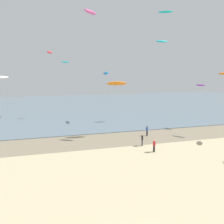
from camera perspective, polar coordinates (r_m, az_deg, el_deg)
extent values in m
cube|color=gray|center=(37.37, -8.44, -7.11)|extent=(120.00, 8.01, 0.01)
cube|color=slate|center=(75.42, -12.47, 1.24)|extent=(160.00, 70.00, 0.10)
cylinder|color=#383842|center=(35.68, 7.09, -7.15)|extent=(0.16, 0.16, 0.88)
cylinder|color=#383842|center=(35.47, 7.14, -7.25)|extent=(0.16, 0.16, 0.88)
cube|color=black|center=(35.37, 7.14, -6.05)|extent=(0.30, 0.40, 0.60)
sphere|color=tan|center=(35.26, 7.16, -5.40)|extent=(0.22, 0.22, 0.22)
cylinder|color=black|center=(35.61, 7.08, -6.03)|extent=(0.09, 0.09, 0.52)
cylinder|color=black|center=(35.15, 7.20, -6.24)|extent=(0.09, 0.09, 0.52)
cylinder|color=#232328|center=(41.14, 8.32, -4.92)|extent=(0.16, 0.16, 0.88)
cylinder|color=#232328|center=(40.95, 8.18, -4.99)|extent=(0.16, 0.16, 0.88)
cube|color=#2D4CA5|center=(40.87, 8.27, -3.95)|extent=(0.42, 0.40, 0.60)
sphere|color=brown|center=(40.78, 8.29, -3.38)|extent=(0.22, 0.22, 0.22)
cylinder|color=#2D4CA5|center=(41.09, 8.42, -3.95)|extent=(0.09, 0.09, 0.52)
cylinder|color=#2D4CA5|center=(40.67, 8.12, -4.08)|extent=(0.09, 0.09, 0.52)
cylinder|color=#232328|center=(33.28, 9.78, -8.45)|extent=(0.16, 0.16, 0.88)
cylinder|color=#232328|center=(33.10, 9.96, -8.56)|extent=(0.16, 0.16, 0.88)
cube|color=red|center=(32.97, 9.91, -7.28)|extent=(0.23, 0.37, 0.60)
sphere|color=beige|center=(32.85, 9.93, -6.58)|extent=(0.22, 0.22, 0.22)
cylinder|color=red|center=(33.19, 9.71, -7.26)|extent=(0.09, 0.09, 0.52)
cylinder|color=red|center=(32.78, 10.10, -7.48)|extent=(0.09, 0.09, 0.52)
ellipsoid|color=#E54C99|center=(40.27, -5.12, 22.41)|extent=(3.02, 3.24, 0.81)
ellipsoid|color=red|center=(60.06, -14.52, 13.48)|extent=(1.97, 3.46, 0.95)
ellipsoid|color=purple|center=(48.85, 20.16, 5.96)|extent=(1.45, 1.97, 0.33)
ellipsoid|color=#19B2B7|center=(55.07, 11.70, 16.00)|extent=(2.73, 0.99, 0.68)
ellipsoid|color=#19B2B7|center=(57.64, -10.95, 11.51)|extent=(2.03, 1.31, 0.45)
ellipsoid|color=orange|center=(40.24, 1.15, 6.76)|extent=(3.43, 1.55, 0.96)
ellipsoid|color=#19B2B7|center=(43.01, 12.53, 22.06)|extent=(2.46, 1.87, 0.46)
ellipsoid|color=#2384D1|center=(51.80, -1.43, 9.15)|extent=(1.36, 3.34, 0.93)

